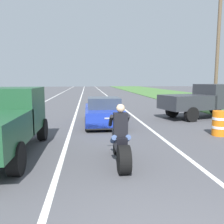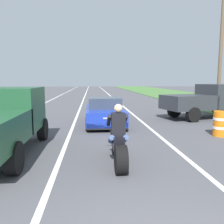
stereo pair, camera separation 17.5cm
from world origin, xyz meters
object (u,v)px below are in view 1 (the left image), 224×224
motorcycle_with_rider (120,143)px  pickup_truck_right_shoulder_dark_grey (204,99)px  construction_barrel_nearest (219,123)px  sports_car_blue (103,112)px  pickup_truck_left_lane_dark_green (0,118)px

motorcycle_with_rider → pickup_truck_right_shoulder_dark_grey: bearing=50.4°
construction_barrel_nearest → motorcycle_with_rider: bearing=-146.8°
sports_car_blue → construction_barrel_nearest: sports_car_blue is taller
motorcycle_with_rider → sports_car_blue: 5.86m
motorcycle_with_rider → construction_barrel_nearest: 5.29m
sports_car_blue → pickup_truck_left_lane_dark_green: 5.76m
motorcycle_with_rider → pickup_truck_left_lane_dark_green: pickup_truck_left_lane_dark_green is taller
pickup_truck_right_shoulder_dark_grey → construction_barrel_nearest: 4.75m
sports_car_blue → construction_barrel_nearest: size_ratio=4.30×
pickup_truck_left_lane_dark_green → pickup_truck_right_shoulder_dark_grey: size_ratio=0.93×
pickup_truck_left_lane_dark_green → motorcycle_with_rider: bearing=-19.5°
pickup_truck_left_lane_dark_green → sports_car_blue: bearing=54.2°
motorcycle_with_rider → pickup_truck_right_shoulder_dark_grey: 9.51m
sports_car_blue → motorcycle_with_rider: bearing=-89.7°
motorcycle_with_rider → sports_car_blue: (-0.03, 5.86, 0.04)m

